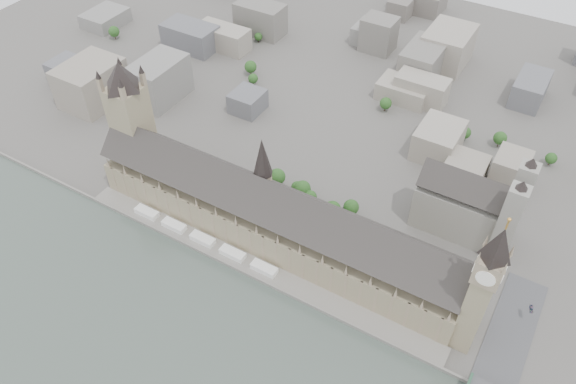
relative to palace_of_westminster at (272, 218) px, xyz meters
The scene contains 12 objects.
ground 30.06m from the palace_of_westminster, 90.00° to the right, with size 900.00×900.00×0.00m, color #595651.
embankment_wall 40.67m from the palace_of_westminster, 90.00° to the right, with size 600.00×1.50×3.00m, color gray.
river_terrace 34.80m from the palace_of_westminster, 90.00° to the right, with size 270.00×15.00×2.00m, color gray.
terrace_tents 51.60m from the palace_of_westminster, 146.28° to the right, with size 118.00×7.00×4.00m.
palace_of_westminster is the anchor object (origin of this frame).
elizabeth_tower 142.94m from the palace_of_westminster, ahead, with size 17.00×17.00×107.50m.
victoria_tower 126.41m from the palace_of_westminster, behind, with size 30.00×30.00×100.00m.
central_tower 37.14m from the palace_of_westminster, 147.79° to the left, with size 13.00×13.00×48.00m.
westminster_abbey 134.09m from the palace_of_westminster, 34.17° to the left, with size 68.00×36.00×64.00m.
city_skyline_inland 225.33m from the palace_of_westminster, 90.00° to the left, with size 720.00×360.00×38.00m, color gray, non-canonical shape.
park_trees 44.22m from the palace_of_westminster, 103.94° to the left, with size 110.00×30.00×15.00m, color #214D1B, non-canonical shape.
car_approach 169.90m from the palace_of_westminster, ahead, with size 2.26×5.57×1.62m, color gray.
Camera 1 is at (139.98, -196.00, 295.30)m, focal length 35.00 mm.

